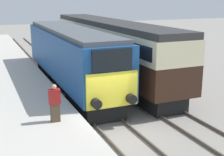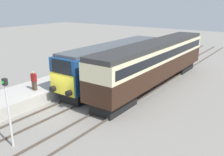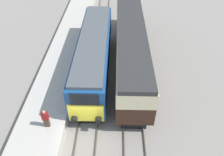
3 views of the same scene
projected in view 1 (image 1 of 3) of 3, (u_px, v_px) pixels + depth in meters
name	position (u px, v px, depth m)	size (l,w,h in m)	color
ground_plane	(120.00, 135.00, 13.59)	(120.00, 120.00, 0.00)	gray
platform_left	(18.00, 86.00, 19.33)	(3.50, 50.00, 0.93)	#B7B2A8
rails_near_track	(84.00, 100.00, 18.02)	(1.51, 60.00, 0.14)	#4C4238
rails_far_track	(136.00, 93.00, 19.32)	(1.50, 60.00, 0.14)	#4C4238
locomotive	(70.00, 56.00, 19.82)	(2.70, 13.97, 3.95)	black
passenger_carriage	(108.00, 43.00, 22.76)	(2.75, 17.99, 4.21)	black
person_on_platform	(55.00, 103.00, 12.48)	(0.44, 0.26, 1.57)	#473828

